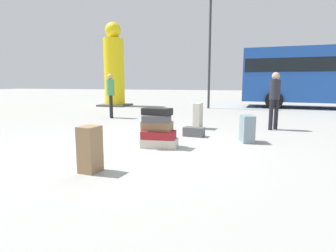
# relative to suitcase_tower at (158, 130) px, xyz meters

# --- Properties ---
(ground_plane) EXTENTS (80.00, 80.00, 0.00)m
(ground_plane) POSITION_rel_suitcase_tower_xyz_m (-0.42, 0.03, -0.38)
(ground_plane) COLOR #9E9E99
(suitcase_tower) EXTENTS (0.81, 0.55, 0.85)m
(suitcase_tower) POSITION_rel_suitcase_tower_xyz_m (0.00, 0.00, 0.00)
(suitcase_tower) COLOR beige
(suitcase_tower) RESTS_ON ground
(suitcase_cream_left_side) EXTENTS (0.25, 0.43, 0.77)m
(suitcase_cream_left_side) POSITION_rel_suitcase_tower_xyz_m (0.45, 2.64, 0.01)
(suitcase_cream_left_side) COLOR beige
(suitcase_cream_left_side) RESTS_ON ground
(suitcase_brown_behind_tower) EXTENTS (0.32, 0.35, 0.73)m
(suitcase_brown_behind_tower) POSITION_rel_suitcase_tower_xyz_m (-0.54, -1.91, -0.01)
(suitcase_brown_behind_tower) COLOR olive
(suitcase_brown_behind_tower) RESTS_ON ground
(suitcase_charcoal_upright_blue) EXTENTS (0.56, 0.36, 0.24)m
(suitcase_charcoal_upright_blue) POSITION_rel_suitcase_tower_xyz_m (0.55, 1.40, -0.26)
(suitcase_charcoal_upright_blue) COLOR #4C4C51
(suitcase_charcoal_upright_blue) RESTS_ON ground
(suitcase_slate_right_side) EXTENTS (0.37, 0.49, 0.63)m
(suitcase_slate_right_side) POSITION_rel_suitcase_tower_xyz_m (1.87, 1.02, -0.06)
(suitcase_slate_right_side) COLOR gray
(suitcase_slate_right_side) RESTS_ON ground
(person_bearded_onlooker) EXTENTS (0.30, 0.31, 1.71)m
(person_bearded_onlooker) POSITION_rel_suitcase_tower_xyz_m (-3.23, 4.28, 0.65)
(person_bearded_onlooker) COLOR black
(person_bearded_onlooker) RESTS_ON ground
(person_tourist_with_camera) EXTENTS (0.30, 0.30, 1.68)m
(person_tourist_with_camera) POSITION_rel_suitcase_tower_xyz_m (2.64, 3.03, 0.63)
(person_tourist_with_camera) COLOR black
(person_tourist_with_camera) RESTS_ON ground
(yellow_dummy_statue) EXTENTS (1.60, 1.60, 4.69)m
(yellow_dummy_statue) POSITION_rel_suitcase_tower_xyz_m (-5.47, 9.32, 1.72)
(yellow_dummy_statue) COLOR yellow
(yellow_dummy_statue) RESTS_ON ground
(lamp_post) EXTENTS (0.36, 0.36, 5.81)m
(lamp_post) POSITION_rel_suitcase_tower_xyz_m (-0.02, 9.20, 3.44)
(lamp_post) COLOR #333338
(lamp_post) RESTS_ON ground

